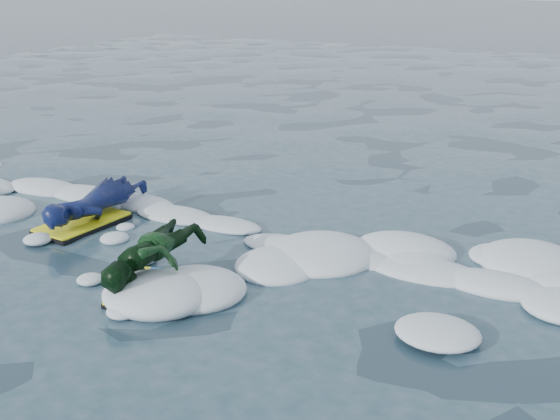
# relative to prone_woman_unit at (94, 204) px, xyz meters

# --- Properties ---
(ground) EXTENTS (120.00, 120.00, 0.00)m
(ground) POSITION_rel_prone_woman_unit_xyz_m (1.23, -1.05, -0.22)
(ground) COLOR #152134
(ground) RESTS_ON ground
(foam_band) EXTENTS (12.00, 3.10, 0.30)m
(foam_band) POSITION_rel_prone_woman_unit_xyz_m (1.23, -0.02, -0.22)
(foam_band) COLOR white
(foam_band) RESTS_ON ground
(prone_woman_unit) EXTENTS (0.71, 1.68, 0.43)m
(prone_woman_unit) POSITION_rel_prone_woman_unit_xyz_m (0.00, 0.00, 0.00)
(prone_woman_unit) COLOR black
(prone_woman_unit) RESTS_ON ground
(prone_child_unit) EXTENTS (0.70, 1.34, 0.52)m
(prone_child_unit) POSITION_rel_prone_woman_unit_xyz_m (1.73, -1.11, 0.04)
(prone_child_unit) COLOR black
(prone_child_unit) RESTS_ON ground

